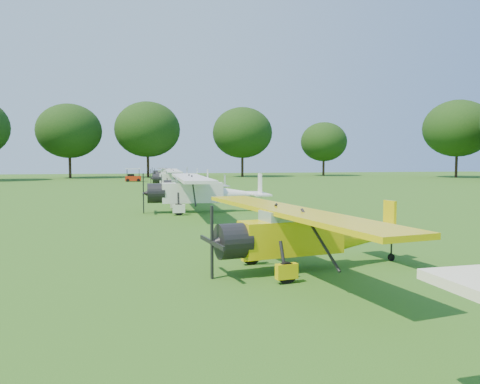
% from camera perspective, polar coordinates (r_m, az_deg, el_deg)
% --- Properties ---
extents(ground, '(160.00, 160.00, 0.00)m').
position_cam_1_polar(ground, '(25.14, -3.90, -3.05)').
color(ground, '#235715').
rests_on(ground, ground).
extents(tree_belt, '(137.36, 130.27, 14.52)m').
position_cam_1_polar(tree_belt, '(26.33, 3.94, 14.82)').
color(tree_belt, black).
rests_on(tree_belt, ground).
extents(aircraft_2, '(6.09, 9.64, 1.89)m').
position_cam_1_polar(aircraft_2, '(13.19, 8.00, -4.65)').
color(aircraft_2, '#D8C109').
rests_on(aircraft_2, ground).
extents(aircraft_3, '(7.31, 11.61, 2.29)m').
position_cam_1_polar(aircraft_3, '(27.33, -4.70, 0.34)').
color(aircraft_3, white).
rests_on(aircraft_3, ground).
extents(aircraft_4, '(5.73, 9.11, 1.80)m').
position_cam_1_polar(aircraft_4, '(39.82, -5.77, 1.06)').
color(aircraft_4, silver).
rests_on(aircraft_4, ground).
extents(aircraft_5, '(6.55, 10.42, 2.06)m').
position_cam_1_polar(aircraft_5, '(51.11, -7.47, 1.86)').
color(aircraft_5, white).
rests_on(aircraft_5, ground).
extents(aircraft_6, '(6.12, 9.71, 1.91)m').
position_cam_1_polar(aircraft_6, '(63.54, -7.88, 2.19)').
color(aircraft_6, white).
rests_on(aircraft_6, ground).
extents(aircraft_7, '(5.91, 9.40, 1.84)m').
position_cam_1_polar(aircraft_7, '(74.18, -8.60, 2.41)').
color(aircraft_7, silver).
rests_on(aircraft_7, ground).
extents(golf_cart, '(2.15, 1.37, 1.80)m').
position_cam_1_polar(golf_cart, '(66.63, -12.93, 1.77)').
color(golf_cart, red).
rests_on(golf_cart, ground).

